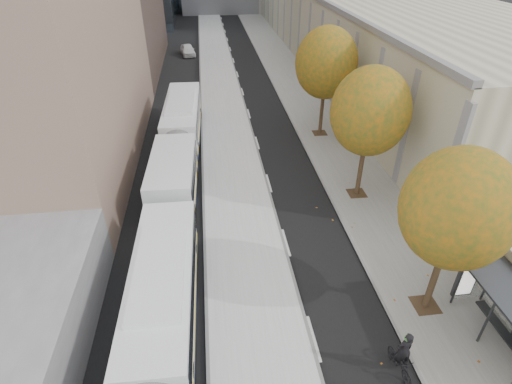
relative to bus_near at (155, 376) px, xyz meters
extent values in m
cube|color=#BEBEBE|center=(3.75, 24.86, -1.44)|extent=(4.25, 150.00, 0.15)
cube|color=gray|center=(11.75, 24.86, -1.47)|extent=(4.75, 150.00, 0.08)
cube|color=gray|center=(23.13, 53.86, 2.49)|extent=(18.00, 92.00, 8.00)
cylinder|color=#312718|center=(11.23, 2.86, 0.19)|extent=(0.28, 0.28, 3.24)
sphere|color=#2A521C|center=(11.23, 2.86, 3.75)|extent=(4.20, 4.20, 4.20)
cylinder|color=#312718|center=(11.23, 11.86, 0.25)|extent=(0.28, 0.28, 3.38)
sphere|color=#2A521C|center=(11.23, 11.86, 3.97)|extent=(4.40, 4.40, 4.40)
cylinder|color=#312718|center=(11.23, 20.86, 0.32)|extent=(0.28, 0.28, 3.51)
sphere|color=#2A521C|center=(11.23, 20.86, 4.18)|extent=(4.60, 4.60, 4.60)
cube|color=white|center=(0.00, 0.01, -0.13)|extent=(2.66, 16.66, 2.77)
cube|color=black|center=(0.00, 0.01, 0.38)|extent=(2.71, 16.00, 0.96)
cube|color=white|center=(0.20, 17.94, -0.08)|extent=(3.03, 17.31, 2.87)
cube|color=black|center=(0.20, 17.94, 0.45)|extent=(3.07, 16.62, 1.00)
cube|color=#16734A|center=(0.20, 9.35, -0.41)|extent=(1.82, 0.12, 1.11)
imported|color=black|center=(8.74, 0.06, -1.01)|extent=(0.65, 1.71, 1.00)
imported|color=black|center=(8.74, 0.06, -0.22)|extent=(0.66, 0.47, 1.68)
sphere|color=#438B3B|center=(8.74, 0.06, 0.41)|extent=(0.26, 0.26, 0.26)
imported|color=silver|center=(0.19, 47.17, -0.82)|extent=(2.22, 4.25, 1.38)
camera|label=1|loc=(2.37, -8.05, 12.29)|focal=28.00mm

